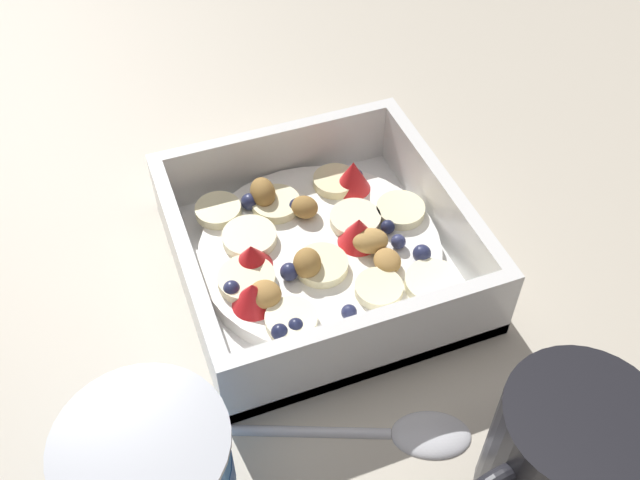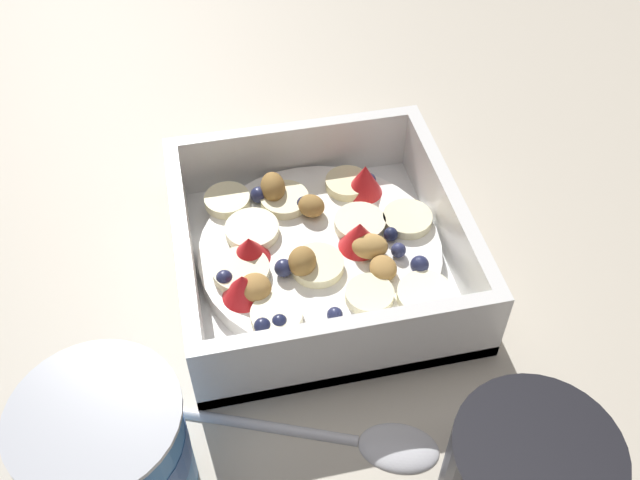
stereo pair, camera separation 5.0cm
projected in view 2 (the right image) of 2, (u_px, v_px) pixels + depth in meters
name	position (u px, v px, depth m)	size (l,w,h in m)	color
ground_plane	(303.00, 292.00, 0.50)	(2.40, 2.40, 0.00)	beige
fruit_bowl	(319.00, 250.00, 0.51)	(0.19, 0.19, 0.06)	white
spoon	(354.00, 438.00, 0.43)	(0.08, 0.17, 0.01)	silver
yogurt_cup	(110.00, 453.00, 0.38)	(0.09, 0.09, 0.08)	#3370B7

